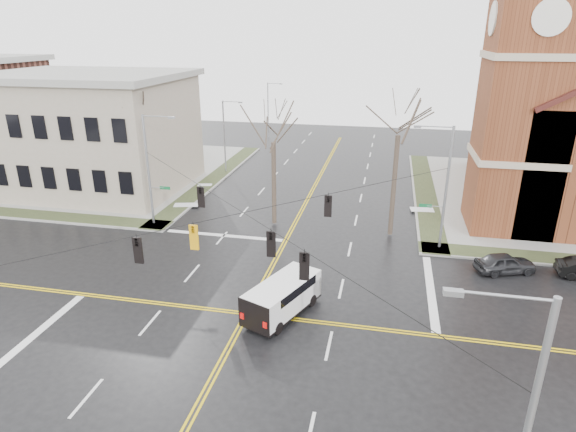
% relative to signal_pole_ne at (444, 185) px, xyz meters
% --- Properties ---
extents(ground, '(120.00, 120.00, 0.00)m').
position_rel_signal_pole_ne_xyz_m(ground, '(-11.32, -11.50, -4.95)').
color(ground, black).
rests_on(ground, ground).
extents(sidewalks, '(80.00, 80.00, 0.17)m').
position_rel_signal_pole_ne_xyz_m(sidewalks, '(-11.32, -11.50, -4.87)').
color(sidewalks, gray).
rests_on(sidewalks, ground).
extents(road_markings, '(100.00, 100.00, 0.01)m').
position_rel_signal_pole_ne_xyz_m(road_markings, '(-11.32, -11.50, -4.94)').
color(road_markings, gold).
rests_on(road_markings, ground).
extents(civic_building_a, '(18.00, 14.00, 11.00)m').
position_rel_signal_pole_ne_xyz_m(civic_building_a, '(-33.32, 8.50, 0.55)').
color(civic_building_a, gray).
rests_on(civic_building_a, ground).
extents(signal_pole_ne, '(2.75, 0.22, 9.00)m').
position_rel_signal_pole_ne_xyz_m(signal_pole_ne, '(0.00, 0.00, 0.00)').
color(signal_pole_ne, gray).
rests_on(signal_pole_ne, ground).
extents(signal_pole_nw, '(2.75, 0.22, 9.00)m').
position_rel_signal_pole_ne_xyz_m(signal_pole_nw, '(-22.64, 0.00, 0.00)').
color(signal_pole_nw, gray).
rests_on(signal_pole_nw, ground).
extents(signal_pole_se, '(2.75, 0.22, 9.00)m').
position_rel_signal_pole_ne_xyz_m(signal_pole_se, '(0.00, -23.00, 0.00)').
color(signal_pole_se, gray).
rests_on(signal_pole_se, ground).
extents(span_wires, '(23.02, 23.02, 0.03)m').
position_rel_signal_pole_ne_xyz_m(span_wires, '(-11.32, -11.50, 1.25)').
color(span_wires, black).
rests_on(span_wires, ground).
extents(traffic_signals, '(8.21, 8.26, 1.30)m').
position_rel_signal_pole_ne_xyz_m(traffic_signals, '(-11.32, -12.17, 0.50)').
color(traffic_signals, black).
rests_on(traffic_signals, ground).
extents(streetlight_north_a, '(2.30, 0.20, 8.00)m').
position_rel_signal_pole_ne_xyz_m(streetlight_north_a, '(-21.97, 16.50, -0.48)').
color(streetlight_north_a, gray).
rests_on(streetlight_north_a, ground).
extents(streetlight_north_b, '(2.30, 0.20, 8.00)m').
position_rel_signal_pole_ne_xyz_m(streetlight_north_b, '(-21.97, 36.50, -0.48)').
color(streetlight_north_b, gray).
rests_on(streetlight_north_b, ground).
extents(cargo_van, '(3.91, 5.62, 2.01)m').
position_rel_signal_pole_ne_xyz_m(cargo_van, '(-9.24, -10.88, -3.76)').
color(cargo_van, white).
rests_on(cargo_van, ground).
extents(parked_car_a, '(4.26, 2.79, 1.35)m').
position_rel_signal_pole_ne_xyz_m(parked_car_a, '(4.13, -3.02, -4.28)').
color(parked_car_a, black).
rests_on(parked_car_a, ground).
extents(tree_nw_far, '(4.00, 4.00, 11.46)m').
position_rel_signal_pole_ne_xyz_m(tree_nw_far, '(-25.58, 2.49, 3.35)').
color(tree_nw_far, '#3D3127').
rests_on(tree_nw_far, ground).
extents(tree_nw_near, '(4.00, 4.00, 10.22)m').
position_rel_signal_pole_ne_xyz_m(tree_nw_near, '(-12.96, 2.11, 2.46)').
color(tree_nw_near, '#3D3127').
rests_on(tree_nw_near, ground).
extents(tree_ne, '(4.00, 4.00, 11.78)m').
position_rel_signal_pole_ne_xyz_m(tree_ne, '(-3.45, 1.72, 3.57)').
color(tree_ne, '#3D3127').
rests_on(tree_ne, ground).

